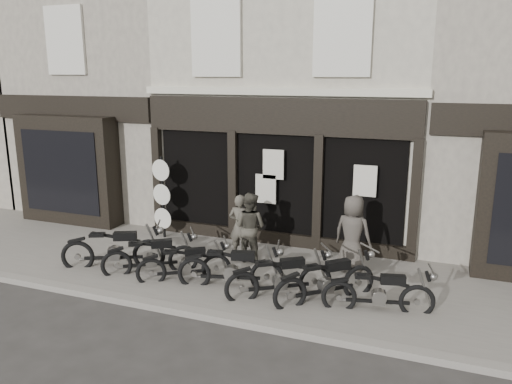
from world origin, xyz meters
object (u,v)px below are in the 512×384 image
(man_centre, at_px, (250,227))
(advert_sign_post, at_px, (163,201))
(man_left, at_px, (240,226))
(motorcycle_3, at_px, (232,272))
(motorcycle_2, at_px, (185,267))
(motorcycle_4, at_px, (281,281))
(motorcycle_1, at_px, (152,259))
(motorcycle_6, at_px, (379,296))
(motorcycle_0, at_px, (115,252))
(motorcycle_5, at_px, (327,285))
(man_right, at_px, (353,234))

(man_centre, distance_m, advert_sign_post, 2.95)
(man_left, bearing_deg, motorcycle_3, 105.38)
(motorcycle_2, distance_m, advert_sign_post, 3.13)
(man_left, bearing_deg, motorcycle_4, 131.56)
(man_left, height_order, man_centre, man_centre)
(motorcycle_3, height_order, advert_sign_post, advert_sign_post)
(motorcycle_4, bearing_deg, motorcycle_1, 142.92)
(motorcycle_6, bearing_deg, man_left, 141.45)
(motorcycle_0, bearing_deg, man_left, 7.61)
(motorcycle_1, relative_size, motorcycle_4, 0.97)
(man_centre, bearing_deg, motorcycle_3, 106.56)
(motorcycle_0, bearing_deg, man_centre, 2.38)
(motorcycle_6, bearing_deg, motorcycle_4, 168.36)
(motorcycle_2, xyz_separation_m, motorcycle_3, (1.08, 0.03, 0.04))
(motorcycle_3, height_order, man_left, man_left)
(motorcycle_3, bearing_deg, motorcycle_5, -12.91)
(motorcycle_5, bearing_deg, motorcycle_0, 136.22)
(motorcycle_2, bearing_deg, man_right, -2.96)
(motorcycle_5, distance_m, motorcycle_6, 1.04)
(motorcycle_4, xyz_separation_m, advert_sign_post, (-4.13, 2.37, 0.72))
(motorcycle_1, bearing_deg, motorcycle_4, -37.17)
(motorcycle_4, relative_size, man_left, 1.26)
(man_centre, bearing_deg, motorcycle_0, 36.97)
(motorcycle_1, distance_m, advert_sign_post, 2.55)
(man_left, bearing_deg, man_centre, 153.68)
(motorcycle_5, bearing_deg, motorcycle_2, 138.05)
(motorcycle_1, bearing_deg, motorcycle_6, -35.47)
(motorcycle_5, height_order, motorcycle_6, motorcycle_5)
(man_right, bearing_deg, motorcycle_3, 51.16)
(motorcycle_6, bearing_deg, motorcycle_3, 166.35)
(motorcycle_3, xyz_separation_m, advert_sign_post, (-3.02, 2.30, 0.71))
(motorcycle_2, xyz_separation_m, advert_sign_post, (-1.94, 2.33, 0.75))
(motorcycle_1, relative_size, man_right, 1.08)
(motorcycle_4, height_order, motorcycle_5, motorcycle_5)
(motorcycle_4, height_order, man_centre, man_centre)
(motorcycle_0, height_order, motorcycle_1, motorcycle_0)
(motorcycle_2, relative_size, man_left, 1.18)
(motorcycle_6, xyz_separation_m, advert_sign_post, (-6.06, 2.32, 0.74))
(motorcycle_0, height_order, man_centre, man_centre)
(motorcycle_4, relative_size, motorcycle_6, 0.94)
(motorcycle_2, bearing_deg, motorcycle_5, -29.45)
(man_right, bearing_deg, motorcycle_1, 34.39)
(motorcycle_0, height_order, man_right, man_right)
(motorcycle_0, distance_m, motorcycle_2, 1.89)
(motorcycle_5, bearing_deg, motorcycle_1, 136.01)
(man_centre, bearing_deg, man_left, -15.54)
(motorcycle_1, xyz_separation_m, advert_sign_post, (-1.03, 2.22, 0.73))
(man_centre, bearing_deg, motorcycle_5, 156.39)
(motorcycle_0, relative_size, motorcycle_3, 1.00)
(motorcycle_5, bearing_deg, man_right, 39.67)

